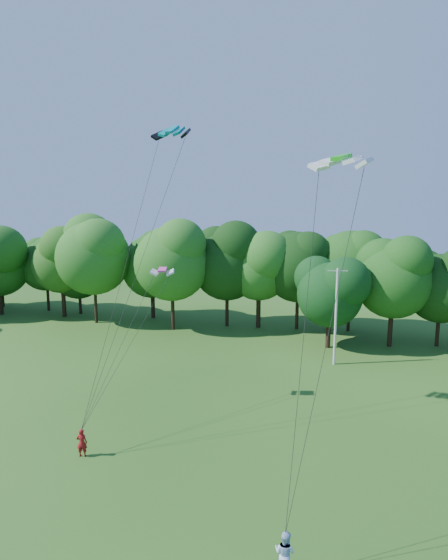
# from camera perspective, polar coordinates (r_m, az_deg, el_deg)

# --- Properties ---
(utility_pole) EXTENTS (1.73, 0.47, 8.80)m
(utility_pole) POSITION_cam_1_polar(r_m,az_deg,el_deg) (40.31, 14.40, -4.57)
(utility_pole) COLOR beige
(utility_pole) RESTS_ON ground
(kite_flyer_left) EXTENTS (0.69, 0.54, 1.66)m
(kite_flyer_left) POSITION_cam_1_polar(r_m,az_deg,el_deg) (27.69, -18.08, -19.55)
(kite_flyer_left) COLOR maroon
(kite_flyer_left) RESTS_ON ground
(kite_flyer_right) EXTENTS (1.06, 0.94, 1.79)m
(kite_flyer_right) POSITION_cam_1_polar(r_m,az_deg,el_deg) (19.95, 7.95, -31.81)
(kite_flyer_right) COLOR #B1CDF5
(kite_flyer_right) RESTS_ON ground
(kite_teal) EXTENTS (2.54, 1.41, 0.64)m
(kite_teal) POSITION_cam_1_polar(r_m,az_deg,el_deg) (29.04, -6.77, 18.93)
(kite_teal) COLOR #047D88
(kite_teal) RESTS_ON ground
(kite_green) EXTENTS (2.57, 1.88, 0.38)m
(kite_green) POSITION_cam_1_polar(r_m,az_deg,el_deg) (18.37, 15.08, 15.23)
(kite_green) COLOR green
(kite_green) RESTS_ON ground
(kite_pink) EXTENTS (1.85, 1.24, 0.29)m
(kite_pink) POSITION_cam_1_polar(r_m,az_deg,el_deg) (30.92, -8.05, 1.36)
(kite_pink) COLOR #E940A6
(kite_pink) RESTS_ON ground
(tree_back_west) EXTENTS (7.96, 7.96, 11.58)m
(tree_back_west) POSITION_cam_1_polar(r_m,az_deg,el_deg) (59.81, -20.48, 2.26)
(tree_back_west) COLOR black
(tree_back_west) RESTS_ON ground
(tree_back_center) EXTENTS (7.17, 7.17, 10.42)m
(tree_back_center) POSITION_cam_1_polar(r_m,az_deg,el_deg) (44.65, 13.69, -0.57)
(tree_back_center) COLOR black
(tree_back_center) RESTS_ON ground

